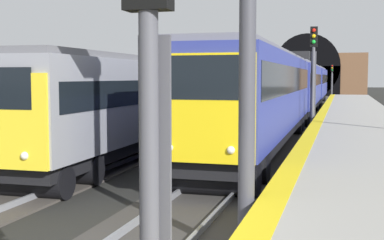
# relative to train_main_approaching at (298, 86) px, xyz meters

# --- Properties ---
(platform_right_edge_strip) EXTENTS (112.00, 0.50, 0.01)m
(platform_right_edge_strip) POSITION_rel_train_main_approaching_xyz_m (-34.14, -2.26, -1.32)
(platform_right_edge_strip) COLOR yellow
(platform_right_edge_strip) RESTS_ON platform_right
(train_main_approaching) EXTENTS (58.37, 2.92, 5.10)m
(train_main_approaching) POSITION_rel_train_main_approaching_xyz_m (0.00, 0.00, 0.00)
(train_main_approaching) COLOR navy
(train_main_approaching) RESTS_ON ground_plane
(train_adjacent_platform) EXTENTS (60.45, 3.25, 4.79)m
(train_adjacent_platform) POSITION_rel_train_main_approaching_xyz_m (-0.17, 4.81, -0.20)
(train_adjacent_platform) COLOR gray
(train_adjacent_platform) RESTS_ON ground_plane
(railway_signal_near) EXTENTS (0.39, 0.38, 4.71)m
(railway_signal_near) POSITION_rel_train_main_approaching_xyz_m (-37.05, -1.82, 0.46)
(railway_signal_near) COLOR #4C4C54
(railway_signal_near) RESTS_ON ground_plane
(railway_signal_mid) EXTENTS (0.39, 0.38, 5.77)m
(railway_signal_mid) POSITION_rel_train_main_approaching_xyz_m (-12.78, -1.82, 1.04)
(railway_signal_mid) COLOR #4C4C54
(railway_signal_mid) RESTS_ON ground_plane
(railway_signal_far) EXTENTS (0.39, 0.38, 4.93)m
(railway_signal_far) POSITION_rel_train_main_approaching_xyz_m (36.66, -1.82, 0.58)
(railway_signal_far) COLOR #4C4C54
(railway_signal_far) RESTS_ON ground_plane
(tunnel_portal) EXTENTS (2.19, 19.16, 10.73)m
(tunnel_portal) POSITION_rel_train_main_approaching_xyz_m (47.78, 2.41, 1.15)
(tunnel_portal) COLOR brown
(tunnel_portal) RESTS_ON ground_plane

